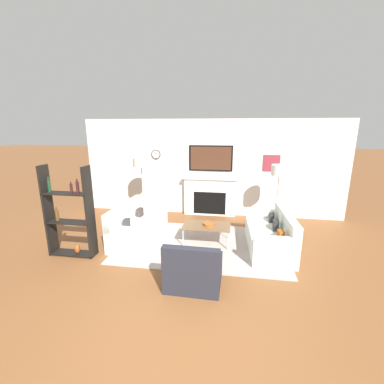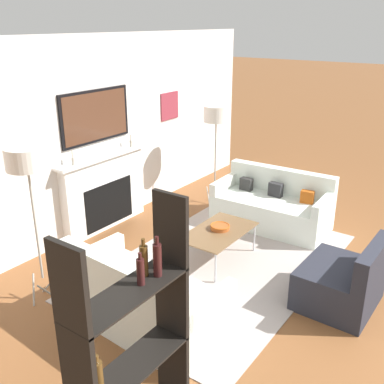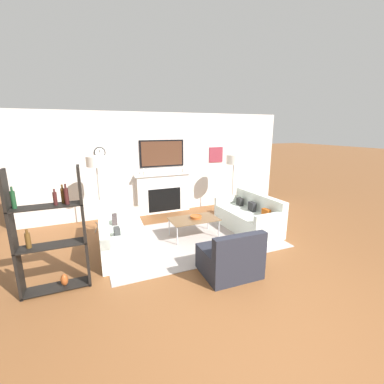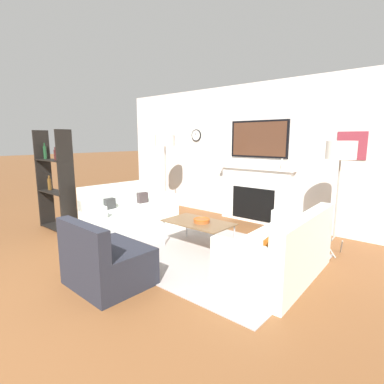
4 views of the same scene
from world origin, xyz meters
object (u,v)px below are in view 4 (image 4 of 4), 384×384
object	(u,v)px
couch_left	(130,214)
shelf_unit	(55,184)
floor_lamp_left	(165,142)
armchair	(106,263)
couch_right	(280,253)
coffee_table	(198,224)
floor_lamp_right	(341,152)
decorative_bowl	(202,220)

from	to	relation	value
couch_left	shelf_unit	bearing A→B (deg)	-140.71
floor_lamp_left	armchair	bearing A→B (deg)	-56.39
couch_right	shelf_unit	distance (m)	4.05
couch_left	floor_lamp_left	world-z (taller)	floor_lamp_left
couch_right	floor_lamp_left	world-z (taller)	floor_lamp_left
couch_right	floor_lamp_left	size ratio (longest dim) A/B	0.96
couch_left	coffee_table	bearing A→B (deg)	3.34
couch_left	coffee_table	distance (m)	1.55
armchair	couch_right	bearing A→B (deg)	46.82
couch_left	armchair	distance (m)	2.11
couch_left	floor_lamp_left	distance (m)	1.76
couch_left	floor_lamp_right	size ratio (longest dim) A/B	1.02
couch_right	floor_lamp_right	size ratio (longest dim) A/B	1.03
couch_right	floor_lamp_left	xyz separation A→B (m)	(-3.16, 1.18, 1.29)
shelf_unit	couch_left	bearing A→B (deg)	39.29
couch_left	coffee_table	size ratio (longest dim) A/B	1.61
couch_right	floor_lamp_right	world-z (taller)	floor_lamp_right
couch_left	floor_lamp_right	distance (m)	3.57
floor_lamp_left	shelf_unit	world-z (taller)	shelf_unit
shelf_unit	floor_lamp_right	bearing A→B (deg)	25.68
couch_left	floor_lamp_right	bearing A→B (deg)	20.36
couch_left	floor_lamp_right	xyz separation A→B (m)	(3.16, 1.17, 1.17)
decorative_bowl	floor_lamp_left	xyz separation A→B (m)	(-1.87, 1.07, 1.13)
couch_right	coffee_table	distance (m)	1.36
couch_right	coffee_table	size ratio (longest dim) A/B	1.62
floor_lamp_right	shelf_unit	distance (m)	4.69
coffee_table	shelf_unit	xyz separation A→B (m)	(-2.57, -0.93, 0.46)
coffee_table	floor_lamp_right	size ratio (longest dim) A/B	0.63
couch_right	armchair	bearing A→B (deg)	-133.18
armchair	coffee_table	bearing A→B (deg)	88.40
couch_left	armchair	world-z (taller)	couch_left
coffee_table	shelf_unit	bearing A→B (deg)	-160.10
coffee_table	shelf_unit	distance (m)	2.78
shelf_unit	decorative_bowl	bearing A→B (deg)	19.75
couch_left	floor_lamp_left	xyz separation A→B (m)	(-0.27, 1.17, 1.28)
floor_lamp_right	decorative_bowl	bearing A→B (deg)	-145.58
decorative_bowl	floor_lamp_left	size ratio (longest dim) A/B	0.14
armchair	floor_lamp_left	xyz separation A→B (m)	(-1.77, 2.66, 1.31)
floor_lamp_left	floor_lamp_right	size ratio (longest dim) A/B	1.06
shelf_unit	coffee_table	bearing A→B (deg)	19.90
couch_left	couch_right	xyz separation A→B (m)	(2.90, -0.00, -0.00)
couch_left	floor_lamp_left	bearing A→B (deg)	102.81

